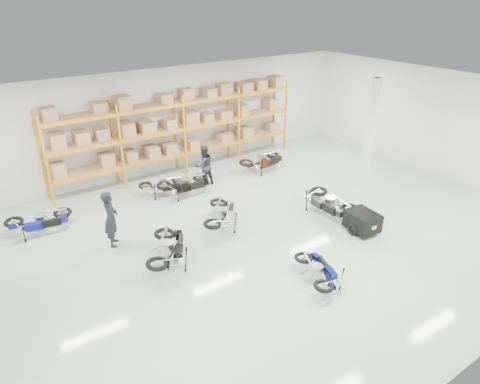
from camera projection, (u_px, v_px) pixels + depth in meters
room at (272, 169)px, 13.56m from camera, size 18.00×18.00×18.00m
pallet_rack at (179, 122)px, 18.36m from camera, size 11.28×0.98×3.62m
structural_column at (370, 136)px, 16.59m from camera, size 0.25×0.25×4.50m
moto_blue_centre at (320, 268)px, 11.76m from camera, size 1.29×1.79×1.05m
moto_silver_left at (222, 211)px, 14.63m from camera, size 1.85×1.99×1.18m
moto_black_far_left at (169, 245)px, 12.62m from camera, size 1.85×2.15×1.26m
moto_touring_right at (328, 199)px, 15.36m from camera, size 1.12×2.04×1.28m
trailer at (362, 221)px, 14.25m from camera, size 0.92×1.76×0.73m
moto_back_a at (39, 218)px, 14.20m from camera, size 1.93×1.16×1.18m
moto_back_b at (163, 183)px, 16.92m from camera, size 1.73×1.08×1.04m
moto_back_c at (185, 181)px, 16.85m from camera, size 1.93×1.05×1.22m
moto_back_d at (263, 158)px, 19.12m from camera, size 1.96×1.07×1.22m
person_left at (111, 219)px, 13.37m from camera, size 0.68×0.80×1.86m
person_back at (204, 165)px, 17.56m from camera, size 0.86×0.68×1.74m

